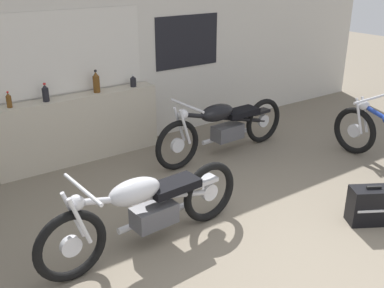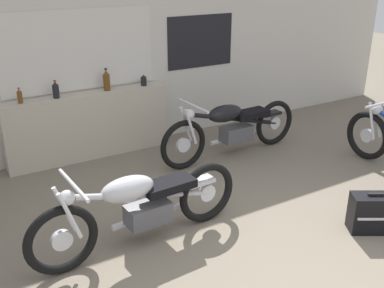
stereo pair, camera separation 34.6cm
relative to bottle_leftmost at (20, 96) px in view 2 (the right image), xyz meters
The scene contains 9 objects.
wall_back 1.42m from the bottle_leftmost, ahead, with size 10.00×0.07×2.80m.
sill_counter 0.96m from the bottle_leftmost, ahead, with size 2.14×0.28×0.87m.
bottle_leftmost is the anchor object (origin of this frame).
bottle_left_center 0.43m from the bottle_leftmost, ahead, with size 0.08×0.08×0.22m.
bottle_center 1.09m from the bottle_leftmost, ahead, with size 0.09×0.09×0.29m.
bottle_right_center 1.60m from the bottle_leftmost, ahead, with size 0.08×0.08×0.16m.
motorcycle_black 2.65m from the bottle_leftmost, 20.82° to the right, with size 2.15×0.64×0.82m.
motorcycle_silver 2.31m from the bottle_leftmost, 75.85° to the right, with size 2.09×0.64×0.80m.
hard_case_black 4.09m from the bottle_leftmost, 50.50° to the right, with size 0.47×0.40×0.41m.
Camera 2 is at (-2.19, -2.00, 2.44)m, focal length 42.00 mm.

